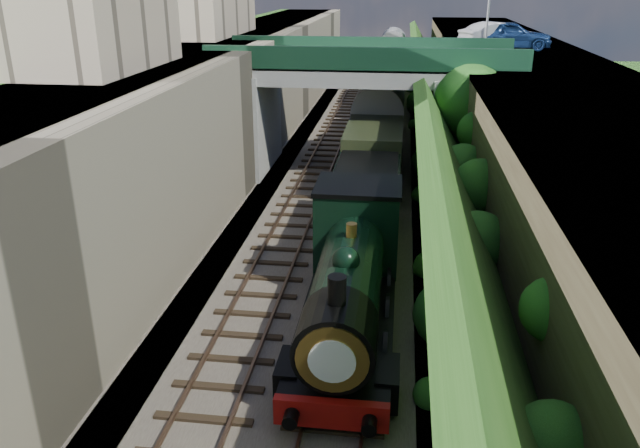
# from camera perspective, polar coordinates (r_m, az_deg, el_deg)

# --- Properties ---
(trackbed) EXTENTS (10.00, 90.00, 0.20)m
(trackbed) POSITION_cam_1_polar(r_m,az_deg,el_deg) (31.83, 2.59, 2.74)
(trackbed) COLOR #473F38
(trackbed) RESTS_ON ground
(retaining_wall) EXTENTS (1.00, 90.00, 7.00)m
(retaining_wall) POSITION_cam_1_polar(r_m,az_deg,el_deg) (31.82, -7.34, 8.95)
(retaining_wall) COLOR #756B56
(retaining_wall) RESTS_ON ground
(street_plateau_left) EXTENTS (6.00, 90.00, 7.00)m
(street_plateau_left) POSITION_cam_1_polar(r_m,az_deg,el_deg) (32.87, -13.33, 8.95)
(street_plateau_left) COLOR #262628
(street_plateau_left) RESTS_ON ground
(street_plateau_right) EXTENTS (8.00, 90.00, 6.25)m
(street_plateau_right) POSITION_cam_1_polar(r_m,az_deg,el_deg) (31.68, 20.20, 7.04)
(street_plateau_right) COLOR #262628
(street_plateau_right) RESTS_ON ground
(embankment_slope) EXTENTS (4.14, 90.00, 6.36)m
(embankment_slope) POSITION_cam_1_polar(r_m,az_deg,el_deg) (28.79, 12.24, 5.72)
(embankment_slope) COLOR #1E4714
(embankment_slope) RESTS_ON ground
(track_left) EXTENTS (2.50, 90.00, 0.20)m
(track_left) POSITION_cam_1_polar(r_m,az_deg,el_deg) (32.00, -0.98, 3.14)
(track_left) COLOR black
(track_left) RESTS_ON trackbed
(track_right) EXTENTS (2.50, 90.00, 0.20)m
(track_right) POSITION_cam_1_polar(r_m,az_deg,el_deg) (31.71, 4.76, 2.90)
(track_right) COLOR black
(track_right) RESTS_ON trackbed
(road_bridge) EXTENTS (16.00, 6.40, 7.25)m
(road_bridge) POSITION_cam_1_polar(r_m,az_deg,el_deg) (34.64, 4.88, 11.04)
(road_bridge) COLOR gray
(road_bridge) RESTS_ON ground
(building_near) EXTENTS (4.00, 8.00, 4.00)m
(building_near) POSITION_cam_1_polar(r_m,az_deg,el_deg) (26.88, -19.98, 17.46)
(building_near) COLOR gray
(building_near) RESTS_ON street_plateau_left
(tree) EXTENTS (3.60, 3.80, 6.60)m
(tree) POSITION_cam_1_polar(r_m,az_deg,el_deg) (31.62, 13.80, 10.56)
(tree) COLOR black
(tree) RESTS_ON ground
(car_blue) EXTENTS (5.09, 2.14, 1.72)m
(car_blue) POSITION_cam_1_polar(r_m,az_deg,el_deg) (41.59, 16.90, 16.21)
(car_blue) COLOR navy
(car_blue) RESTS_ON street_plateau_right
(car_silver) EXTENTS (5.08, 3.64, 1.59)m
(car_silver) POSITION_cam_1_polar(r_m,az_deg,el_deg) (41.83, 15.98, 16.24)
(car_silver) COLOR #ACACB1
(car_silver) RESTS_ON street_plateau_right
(locomotive) EXTENTS (3.10, 10.22, 3.83)m
(locomotive) POSITION_cam_1_polar(r_m,az_deg,el_deg) (18.76, 2.76, -5.28)
(locomotive) COLOR black
(locomotive) RESTS_ON trackbed
(tender) EXTENTS (2.70, 6.00, 3.05)m
(tender) POSITION_cam_1_polar(r_m,az_deg,el_deg) (25.62, 4.15, 1.57)
(tender) COLOR black
(tender) RESTS_ON trackbed
(coach_front) EXTENTS (2.90, 18.00, 3.70)m
(coach_front) POSITION_cam_1_polar(r_m,az_deg,el_deg) (37.61, 5.38, 8.71)
(coach_front) COLOR black
(coach_front) RESTS_ON trackbed
(coach_middle) EXTENTS (2.90, 18.00, 3.70)m
(coach_middle) POSITION_cam_1_polar(r_m,az_deg,el_deg) (56.09, 6.22, 12.93)
(coach_middle) COLOR black
(coach_middle) RESTS_ON trackbed
(coach_rear) EXTENTS (2.90, 18.00, 3.70)m
(coach_rear) POSITION_cam_1_polar(r_m,az_deg,el_deg) (74.73, 6.65, 15.05)
(coach_rear) COLOR black
(coach_rear) RESTS_ON trackbed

